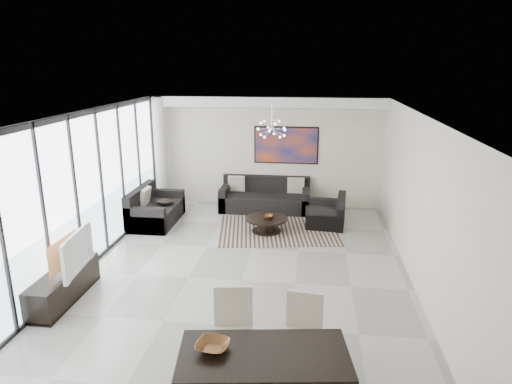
% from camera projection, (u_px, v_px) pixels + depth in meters
% --- Properties ---
extents(room_shell, '(6.00, 9.00, 2.90)m').
position_uv_depth(room_shell, '(268.00, 204.00, 7.65)').
color(room_shell, '#A8A39B').
rests_on(room_shell, ground).
extents(window_wall, '(0.37, 8.95, 2.90)m').
position_uv_depth(window_wall, '(81.00, 196.00, 8.04)').
color(window_wall, white).
rests_on(window_wall, floor).
extents(soffit, '(5.98, 0.40, 0.26)m').
position_uv_depth(soffit, '(267.00, 102.00, 11.44)').
color(soffit, white).
rests_on(soffit, room_shell).
extents(painting, '(1.68, 0.04, 0.98)m').
position_uv_depth(painting, '(286.00, 145.00, 11.85)').
color(painting, '#BF481A').
rests_on(painting, room_shell).
extents(chandelier, '(0.66, 0.66, 0.71)m').
position_uv_depth(chandelier, '(272.00, 129.00, 9.81)').
color(chandelier, silver).
rests_on(chandelier, room_shell).
extents(rug, '(2.94, 2.42, 0.01)m').
position_uv_depth(rug, '(278.00, 230.00, 10.53)').
color(rug, black).
rests_on(rug, floor).
extents(coffee_table, '(0.96, 0.96, 0.34)m').
position_uv_depth(coffee_table, '(266.00, 224.00, 10.38)').
color(coffee_table, black).
rests_on(coffee_table, floor).
extents(bowl_coffee, '(0.27, 0.27, 0.08)m').
position_uv_depth(bowl_coffee, '(268.00, 217.00, 10.28)').
color(bowl_coffee, brown).
rests_on(bowl_coffee, coffee_table).
extents(sofa_main, '(2.30, 0.94, 0.84)m').
position_uv_depth(sofa_main, '(265.00, 199.00, 11.91)').
color(sofa_main, black).
rests_on(sofa_main, floor).
extents(loveseat, '(0.96, 1.70, 0.85)m').
position_uv_depth(loveseat, '(154.00, 211.00, 10.96)').
color(loveseat, black).
rests_on(loveseat, floor).
extents(armchair, '(0.95, 0.99, 0.77)m').
position_uv_depth(armchair, '(328.00, 215.00, 10.75)').
color(armchair, black).
rests_on(armchair, floor).
extents(side_table, '(0.39, 0.39, 0.53)m').
position_uv_depth(side_table, '(165.00, 207.00, 11.00)').
color(side_table, black).
rests_on(side_table, floor).
extents(tv_console, '(0.46, 1.62, 0.51)m').
position_uv_depth(tv_console, '(63.00, 286.00, 7.39)').
color(tv_console, black).
rests_on(tv_console, floor).
extents(television, '(0.26, 1.13, 0.64)m').
position_uv_depth(television, '(71.00, 252.00, 7.27)').
color(television, gray).
rests_on(television, tv_console).
extents(dining_table, '(1.93, 1.15, 0.76)m').
position_uv_depth(dining_table, '(264.00, 360.00, 4.88)').
color(dining_table, black).
rests_on(dining_table, floor).
extents(dining_chair_nw, '(0.56, 0.56, 1.06)m').
position_uv_depth(dining_chair_nw, '(233.00, 323.00, 5.69)').
color(dining_chair_nw, beige).
rests_on(dining_chair_nw, floor).
extents(dining_chair_ne, '(0.52, 0.52, 1.00)m').
position_uv_depth(dining_chair_ne, '(303.00, 327.00, 5.67)').
color(dining_chair_ne, beige).
rests_on(dining_chair_ne, floor).
extents(bowl_dining, '(0.41, 0.41, 0.09)m').
position_uv_depth(bowl_dining, '(213.00, 346.00, 4.90)').
color(bowl_dining, brown).
rests_on(bowl_dining, dining_table).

